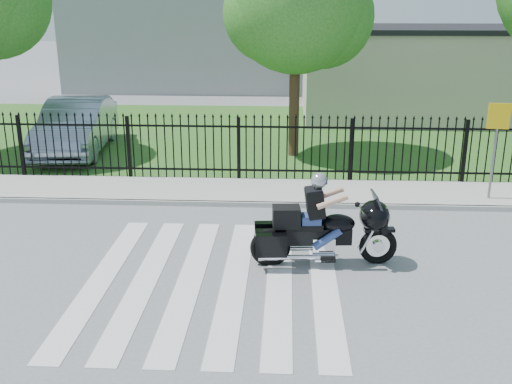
{
  "coord_description": "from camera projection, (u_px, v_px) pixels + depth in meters",
  "views": [
    {
      "loc": [
        1.29,
        -9.64,
        4.82
      ],
      "look_at": [
        0.67,
        2.08,
        1.0
      ],
      "focal_mm": 42.0,
      "sensor_mm": 36.0,
      "label": 1
    }
  ],
  "objects": [
    {
      "name": "grass_strip",
      "position": [
        252.0,
        134.0,
        22.1
      ],
      "size": [
        40.0,
        12.0,
        0.02
      ],
      "primitive_type": "cube",
      "color": "#2D5E20",
      "rests_on": "ground"
    },
    {
      "name": "motorcycle_rider",
      "position": [
        320.0,
        227.0,
        11.15
      ],
      "size": [
        2.79,
        0.99,
        1.84
      ],
      "rotation": [
        0.0,
        0.0,
        0.08
      ],
      "color": "black",
      "rests_on": "ground"
    },
    {
      "name": "iron_fence",
      "position": [
        239.0,
        150.0,
        16.13
      ],
      "size": [
        26.0,
        0.04,
        1.8
      ],
      "color": "black",
      "rests_on": "ground"
    },
    {
      "name": "building_low_roof",
      "position": [
        428.0,
        29.0,
        24.43
      ],
      "size": [
        10.2,
        6.2,
        0.2
      ],
      "primitive_type": "cube",
      "color": "black",
      "rests_on": "building_low"
    },
    {
      "name": "sidewalk",
      "position": [
        236.0,
        191.0,
        15.44
      ],
      "size": [
        40.0,
        2.0,
        0.12
      ],
      "primitive_type": "cube",
      "color": "#ADAAA3",
      "rests_on": "ground"
    },
    {
      "name": "curb",
      "position": [
        232.0,
        204.0,
        14.49
      ],
      "size": [
        40.0,
        0.12,
        0.12
      ],
      "primitive_type": "cube",
      "color": "#ADAAA3",
      "rests_on": "ground"
    },
    {
      "name": "parked_car",
      "position": [
        76.0,
        126.0,
        19.33
      ],
      "size": [
        2.34,
        5.34,
        1.7
      ],
      "primitive_type": "imported",
      "rotation": [
        0.0,
        0.0,
        0.11
      ],
      "color": "#8E9AB3",
      "rests_on": "grass_strip"
    },
    {
      "name": "crosswalk",
      "position": [
        212.0,
        280.0,
        10.71
      ],
      "size": [
        5.0,
        5.5,
        0.01
      ],
      "primitive_type": null,
      "color": "silver",
      "rests_on": "ground"
    },
    {
      "name": "tree_mid",
      "position": [
        296.0,
        3.0,
        17.73
      ],
      "size": [
        4.2,
        4.2,
        6.78
      ],
      "color": "#382316",
      "rests_on": "ground"
    },
    {
      "name": "traffic_sign",
      "position": [
        497.0,
        131.0,
        14.21
      ],
      "size": [
        0.51,
        0.1,
        2.35
      ],
      "rotation": [
        0.0,
        0.0,
        -0.1
      ],
      "color": "slate",
      "rests_on": "sidewalk"
    },
    {
      "name": "ground",
      "position": [
        212.0,
        280.0,
        10.71
      ],
      "size": [
        120.0,
        120.0,
        0.0
      ],
      "primitive_type": "plane",
      "color": "slate",
      "rests_on": "ground"
    },
    {
      "name": "building_low",
      "position": [
        424.0,
        75.0,
        25.01
      ],
      "size": [
        10.0,
        6.0,
        3.5
      ],
      "primitive_type": "cube",
      "color": "beige",
      "rests_on": "ground"
    }
  ]
}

